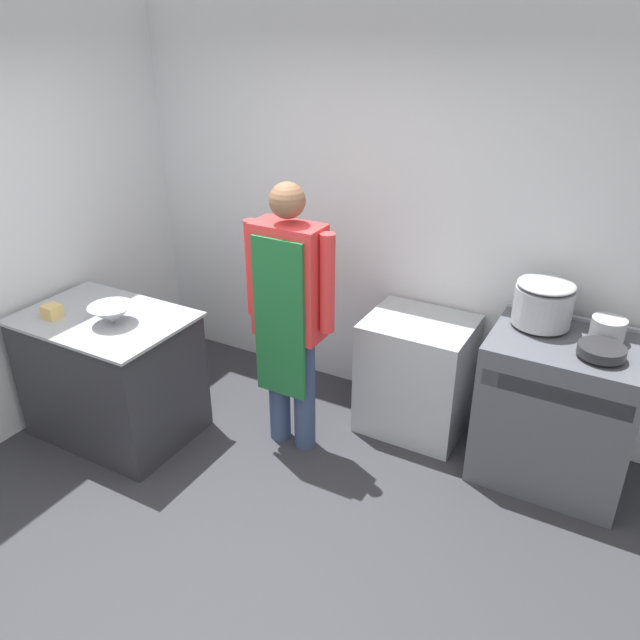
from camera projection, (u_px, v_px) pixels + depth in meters
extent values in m
plane|color=#2D2D33|center=(211.00, 562.00, 3.29)|extent=(14.00, 14.00, 0.00)
cube|color=silver|center=(378.00, 217.00, 4.27)|extent=(8.00, 0.05, 2.70)
cube|color=silver|center=(67.00, 215.00, 4.31)|extent=(0.05, 8.00, 2.70)
cube|color=#2D2D33|center=(113.00, 376.00, 4.17)|extent=(1.04, 0.73, 0.85)
cube|color=#9EA0A8|center=(103.00, 318.00, 3.98)|extent=(1.08, 0.76, 0.02)
cube|color=#4C4F56|center=(556.00, 410.00, 3.74)|extent=(0.86, 0.66, 0.93)
cube|color=#9EA0A8|center=(555.00, 393.00, 3.36)|extent=(0.79, 0.03, 0.10)
cube|color=#9EA0A8|center=(579.00, 319.00, 3.77)|extent=(0.86, 0.03, 0.02)
cube|color=#A8ADB2|center=(416.00, 375.00, 4.22)|extent=(0.69, 0.57, 0.81)
cube|color=silver|center=(401.00, 389.00, 3.98)|extent=(0.58, 0.02, 0.57)
cylinder|color=#38476B|center=(279.00, 385.00, 4.10)|extent=(0.14, 0.14, 0.81)
cylinder|color=#38476B|center=(304.00, 393.00, 4.01)|extent=(0.14, 0.14, 0.81)
cube|color=red|center=(289.00, 281.00, 3.72)|extent=(0.43, 0.22, 0.71)
cube|color=#1E6633|center=(279.00, 321.00, 3.72)|extent=(0.34, 0.02, 1.02)
cylinder|color=red|center=(253.00, 268.00, 3.81)|extent=(0.09, 0.09, 0.61)
cylinder|color=red|center=(327.00, 284.00, 3.59)|extent=(0.09, 0.09, 0.61)
sphere|color=brown|center=(287.00, 200.00, 3.50)|extent=(0.21, 0.21, 0.21)
cone|color=#9EA0A8|center=(112.00, 314.00, 3.87)|extent=(0.28, 0.28, 0.12)
cube|color=#D8B266|center=(52.00, 312.00, 3.94)|extent=(0.10, 0.10, 0.09)
cylinder|color=#9EA0A8|center=(543.00, 306.00, 3.65)|extent=(0.34, 0.34, 0.23)
ellipsoid|color=#9EA0A8|center=(547.00, 284.00, 3.59)|extent=(0.33, 0.33, 0.06)
cylinder|color=#262628|center=(602.00, 350.00, 3.34)|extent=(0.25, 0.25, 0.05)
cylinder|color=#9EA0A8|center=(608.00, 328.00, 3.51)|extent=(0.19, 0.19, 0.12)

